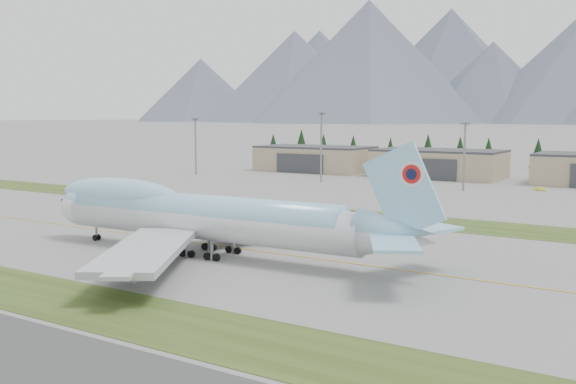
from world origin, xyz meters
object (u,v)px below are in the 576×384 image
Objects in this scene: hangar_left at (315,159)px; service_vehicle_b at (540,191)px; service_vehicle_a at (420,180)px; boeing_747_freighter at (201,216)px; hangar_center at (439,163)px.

hangar_left is 12.70× the size of service_vehicle_b.
service_vehicle_a is (53.23, -15.78, -5.39)m from hangar_left.
hangar_left is (-66.73, 157.22, -1.24)m from boeing_747_freighter.
hangar_left reaches higher than service_vehicle_a.
hangar_center is (-11.73, 157.22, -1.24)m from boeing_747_freighter.
service_vehicle_b is (42.49, -27.42, -5.39)m from hangar_center.
hangar_left is 55.00m from hangar_center.
service_vehicle_b is at bearing -46.98° from service_vehicle_a.
hangar_center is at bearing 0.00° from hangar_left.
hangar_left is 101.42m from service_vehicle_b.
service_vehicle_a is 45.77m from service_vehicle_b.
hangar_left is at bearing 180.00° from hangar_center.
service_vehicle_a is at bearing 93.21° from boeing_747_freighter.
hangar_left is at bearing 84.52° from service_vehicle_b.
service_vehicle_a is 0.98× the size of service_vehicle_b.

